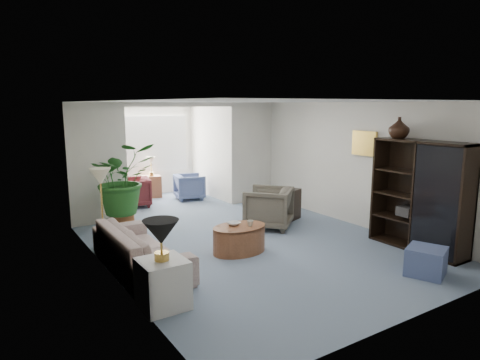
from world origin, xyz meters
TOP-DOWN VIEW (x-y plane):
  - floor at (0.00, 0.00)m, footprint 6.00×6.00m
  - sunroom_floor at (0.00, 4.10)m, footprint 2.60×2.60m
  - back_pier_left at (-1.90, 3.00)m, footprint 1.20×0.12m
  - back_pier_right at (1.90, 3.00)m, footprint 1.20×0.12m
  - back_header at (0.00, 3.00)m, footprint 2.60×0.12m
  - window_pane at (0.00, 5.18)m, footprint 2.20×0.02m
  - window_blinds at (0.00, 5.15)m, footprint 2.20×0.02m
  - framed_picture at (2.46, -0.10)m, footprint 0.04×0.50m
  - sofa at (-2.06, 0.18)m, footprint 0.87×2.20m
  - end_table at (-2.26, -1.17)m, footprint 0.55×0.55m
  - table_lamp at (-2.26, -1.17)m, footprint 0.44×0.44m
  - floor_lamp at (-2.26, 1.45)m, footprint 0.36×0.36m
  - coffee_table at (-0.41, -0.02)m, footprint 1.07×1.07m
  - coffee_bowl at (-0.46, 0.08)m, footprint 0.24×0.24m
  - coffee_cup at (-0.26, -0.12)m, footprint 0.12×0.12m
  - wingback_chair at (0.87, 0.89)m, footprint 1.25×1.25m
  - side_table_dark at (1.57, 1.19)m, footprint 0.67×0.61m
  - entertainment_cabinet at (2.23, -1.54)m, footprint 0.45×1.68m
  - cabinet_urn at (2.23, -1.04)m, footprint 0.35×0.35m
  - ottoman at (1.35, -2.30)m, footprint 0.67×0.67m
  - plant_pot at (-1.62, 2.34)m, footprint 0.40×0.40m
  - house_plant at (-1.62, 2.34)m, footprint 1.27×1.10m
  - sunroom_chair_blue at (0.68, 4.10)m, footprint 0.85×0.84m
  - sunroom_chair_maroon at (-0.82, 4.10)m, footprint 0.91×0.89m
  - sunroom_table at (-0.07, 4.85)m, footprint 0.54×0.46m
  - shelf_clutter at (2.18, -1.75)m, footprint 0.30×0.97m

SIDE VIEW (x-z plane):
  - floor at x=0.00m, z-range 0.00..0.00m
  - sunroom_floor at x=0.00m, z-range 0.00..0.00m
  - plant_pot at x=-1.62m, z-range 0.00..0.32m
  - ottoman at x=1.35m, z-range 0.00..0.41m
  - coffee_table at x=-0.41m, z-range 0.00..0.45m
  - sunroom_table at x=-0.07m, z-range 0.00..0.58m
  - end_table at x=-2.26m, z-range 0.00..0.60m
  - sofa at x=-2.06m, z-range 0.00..0.64m
  - side_table_dark at x=1.57m, z-range 0.00..0.66m
  - sunroom_chair_blue at x=0.68m, z-range 0.00..0.66m
  - sunroom_chair_maroon at x=-0.82m, z-range 0.00..0.70m
  - wingback_chair at x=0.87m, z-range 0.00..0.82m
  - coffee_bowl at x=-0.46m, z-range 0.45..0.50m
  - coffee_cup at x=-0.26m, z-range 0.45..0.55m
  - entertainment_cabinet at x=2.23m, z-range 0.00..1.87m
  - table_lamp at x=-2.26m, z-range 0.80..1.10m
  - shelf_clutter at x=2.18m, z-range 0.45..1.51m
  - house_plant at x=-1.62m, z-range 0.32..1.73m
  - back_pier_left at x=-1.90m, z-range 0.00..2.50m
  - back_pier_right at x=1.90m, z-range 0.00..2.50m
  - floor_lamp at x=-2.26m, z-range 1.11..1.39m
  - window_pane at x=0.00m, z-range 0.65..2.15m
  - window_blinds at x=0.00m, z-range 0.65..2.15m
  - framed_picture at x=2.46m, z-range 1.50..1.90m
  - cabinet_urn at x=2.23m, z-range 1.87..2.24m
  - back_header at x=0.00m, z-range 2.40..2.50m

